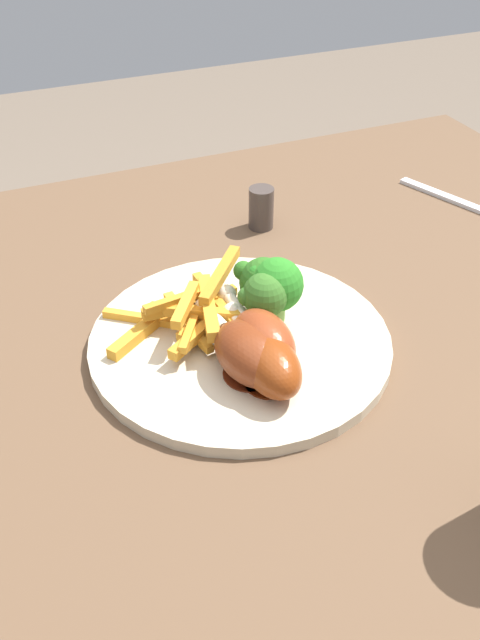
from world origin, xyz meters
TOP-DOWN VIEW (x-y plane):
  - dining_table at (0.00, 0.00)m, footprint 1.18×0.76m
  - dinner_plate at (0.04, -0.04)m, footprint 0.28×0.28m
  - broccoli_floret_front at (0.08, -0.02)m, footprint 0.05×0.05m
  - broccoli_floret_middle at (0.09, -0.03)m, footprint 0.05×0.05m
  - broccoli_floret_back at (0.07, -0.04)m, footprint 0.05×0.04m
  - carrot_fries_pile at (0.01, -0.01)m, footprint 0.16×0.12m
  - chicken_drumstick_near at (0.03, -0.09)m, footprint 0.07×0.14m
  - chicken_drumstick_far at (0.04, -0.11)m, footprint 0.05×0.13m
  - chicken_drumstick_extra at (0.05, -0.08)m, footprint 0.05×0.14m
  - fork at (0.42, 0.11)m, footprint 0.08×0.18m
  - pepper_shaker at (0.16, 0.16)m, footprint 0.03×0.03m

SIDE VIEW (x-z plane):
  - dining_table at x=0.00m, z-range 0.26..1.00m
  - fork at x=0.42m, z-range 0.74..0.75m
  - dinner_plate at x=0.04m, z-range 0.74..0.75m
  - pepper_shaker at x=0.16m, z-range 0.74..0.79m
  - carrot_fries_pile at x=0.01m, z-range 0.75..0.79m
  - chicken_drumstick_far at x=0.04m, z-range 0.75..0.80m
  - chicken_drumstick_near at x=0.03m, z-range 0.75..0.80m
  - chicken_drumstick_extra at x=0.05m, z-range 0.75..0.80m
  - broccoli_floret_front at x=0.08m, z-range 0.76..0.82m
  - broccoli_floret_back at x=0.07m, z-range 0.76..0.82m
  - broccoli_floret_middle at x=0.09m, z-range 0.76..0.83m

